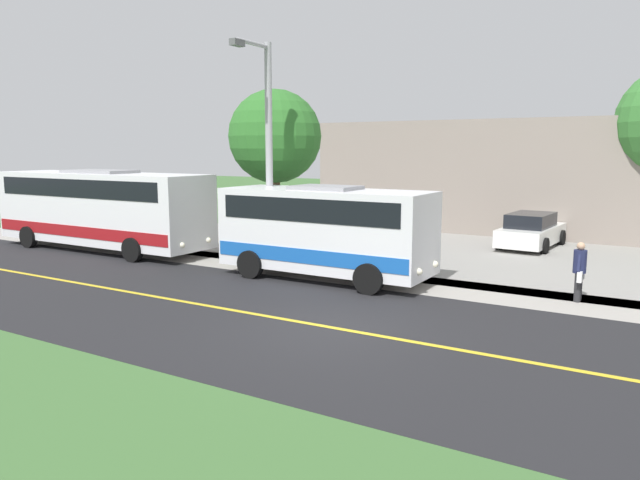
# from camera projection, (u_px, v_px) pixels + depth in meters

# --- Properties ---
(ground_plane) EXTENTS (120.00, 120.00, 0.00)m
(ground_plane) POSITION_uv_depth(u_px,v_px,m) (330.00, 328.00, 13.64)
(ground_plane) COLOR #3D6633
(road_surface) EXTENTS (8.00, 100.00, 0.01)m
(road_surface) POSITION_uv_depth(u_px,v_px,m) (330.00, 327.00, 13.64)
(road_surface) COLOR black
(road_surface) RESTS_ON ground
(sidewalk) EXTENTS (2.40, 100.00, 0.01)m
(sidewalk) POSITION_uv_depth(u_px,v_px,m) (414.00, 284.00, 18.06)
(sidewalk) COLOR #9E9991
(sidewalk) RESTS_ON ground
(parking_lot_surface) EXTENTS (14.00, 36.00, 0.01)m
(parking_lot_surface) POSITION_uv_depth(u_px,v_px,m) (558.00, 257.00, 22.65)
(parking_lot_surface) COLOR gray
(parking_lot_surface) RESTS_ON ground
(road_centre_line) EXTENTS (0.16, 100.00, 0.00)m
(road_centre_line) POSITION_uv_depth(u_px,v_px,m) (330.00, 327.00, 13.64)
(road_centre_line) COLOR gold
(road_centre_line) RESTS_ON ground
(shuttle_bus_front) EXTENTS (2.58, 6.86, 2.95)m
(shuttle_bus_front) POSITION_uv_depth(u_px,v_px,m) (326.00, 228.00, 18.56)
(shuttle_bus_front) COLOR white
(shuttle_bus_front) RESTS_ON ground
(transit_bus_rear) EXTENTS (2.77, 10.15, 3.25)m
(transit_bus_rear) POSITION_uv_depth(u_px,v_px,m) (102.00, 206.00, 23.97)
(transit_bus_rear) COLOR white
(transit_bus_rear) RESTS_ON ground
(pedestrian_with_bags) EXTENTS (0.72, 0.34, 1.62)m
(pedestrian_with_bags) POSITION_uv_depth(u_px,v_px,m) (580.00, 270.00, 15.88)
(pedestrian_with_bags) COLOR #262628
(pedestrian_with_bags) RESTS_ON ground
(street_light_pole) EXTENTS (1.97, 0.24, 7.55)m
(street_light_pole) POSITION_uv_depth(u_px,v_px,m) (267.00, 146.00, 19.79)
(street_light_pole) COLOR #9E9EA3
(street_light_pole) RESTS_ON ground
(parked_car_near) EXTENTS (4.52, 2.26, 1.45)m
(parked_car_near) POSITION_uv_depth(u_px,v_px,m) (531.00, 231.00, 24.74)
(parked_car_near) COLOR white
(parked_car_near) RESTS_ON ground
(tree_curbside) EXTENTS (3.56, 3.56, 6.34)m
(tree_curbside) POSITION_uv_depth(u_px,v_px,m) (275.00, 137.00, 22.61)
(tree_curbside) COLOR brown
(tree_curbside) RESTS_ON ground
(commercial_building) EXTENTS (10.00, 19.04, 5.47)m
(commercial_building) POSITION_uv_depth(u_px,v_px,m) (520.00, 175.00, 31.65)
(commercial_building) COLOR gray
(commercial_building) RESTS_ON ground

